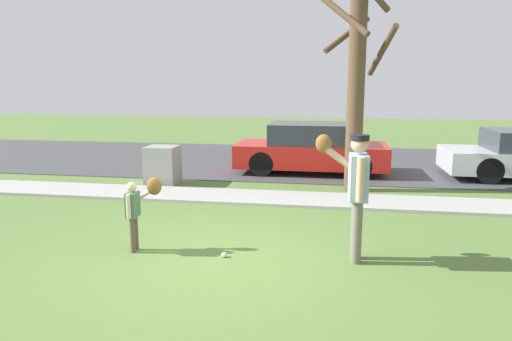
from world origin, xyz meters
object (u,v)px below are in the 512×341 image
object	(u,v)px
person_child	(139,204)
parked_hatchback_red	(311,149)
utility_cabinet	(163,165)
street_tree_near	(356,77)
baseball	(224,255)
person_adult	(355,183)

from	to	relation	value
person_child	parked_hatchback_red	size ratio (longest dim) A/B	0.27
utility_cabinet	street_tree_near	bearing A→B (deg)	0.43
parked_hatchback_red	baseball	bearing A→B (deg)	-97.70
baseball	utility_cabinet	bearing A→B (deg)	120.05
utility_cabinet	parked_hatchback_red	xyz separation A→B (m)	(3.47, 1.99, 0.20)
person_child	street_tree_near	bearing A→B (deg)	51.66
person_adult	baseball	xyz separation A→B (m)	(-1.76, -0.19, -1.04)
street_tree_near	baseball	bearing A→B (deg)	-112.95
baseball	utility_cabinet	distance (m)	5.19
person_adult	person_child	world-z (taller)	person_adult
person_child	baseball	world-z (taller)	person_child
person_adult	baseball	distance (m)	2.05
street_tree_near	parked_hatchback_red	xyz separation A→B (m)	(-1.04, 1.96, -1.87)
baseball	street_tree_near	size ratio (longest dim) A/B	0.02
baseball	person_adult	bearing A→B (deg)	6.32
person_adult	parked_hatchback_red	distance (m)	6.35
parked_hatchback_red	person_adult	bearing A→B (deg)	-82.00
person_adult	parked_hatchback_red	size ratio (longest dim) A/B	0.43
person_adult	street_tree_near	size ratio (longest dim) A/B	0.36
person_adult	baseball	bearing A→B (deg)	3.50
person_adult	street_tree_near	world-z (taller)	street_tree_near
baseball	utility_cabinet	size ratio (longest dim) A/B	0.08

